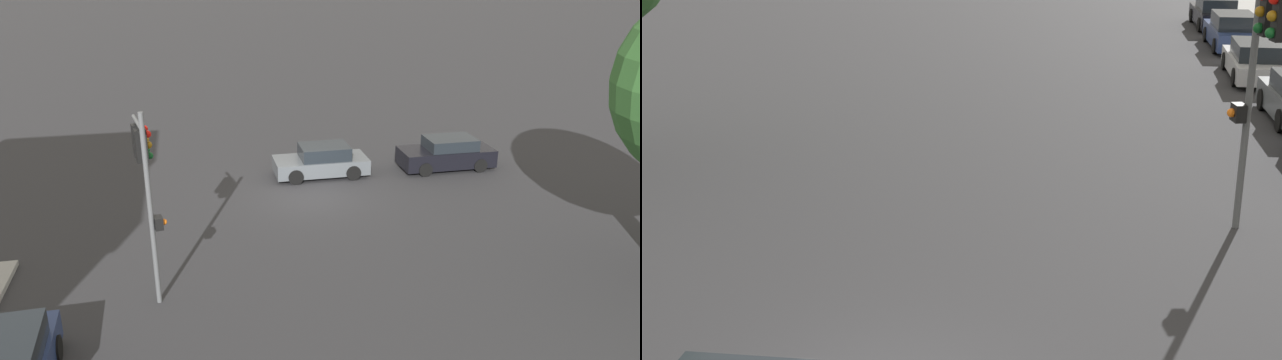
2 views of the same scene
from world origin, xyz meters
TOP-DOWN VIEW (x-y plane):
  - ground_plane at (0.00, 0.00)m, footprint 300.00×300.00m
  - traffic_signal at (5.91, 6.52)m, footprint 0.79×1.82m
  - crossing_car_0 at (-0.89, -2.24)m, footprint 4.06×1.92m
  - crossing_car_1 at (-6.64, -2.02)m, footprint 4.20×1.93m

SIDE VIEW (x-z plane):
  - ground_plane at x=0.00m, z-range 0.00..0.00m
  - crossing_car_0 at x=-0.89m, z-range -0.04..1.34m
  - crossing_car_1 at x=-6.64m, z-range -0.04..1.40m
  - traffic_signal at x=5.91m, z-range 1.04..6.55m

